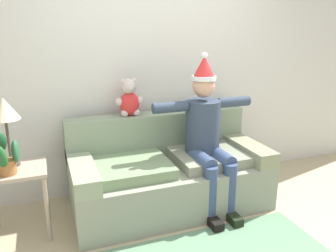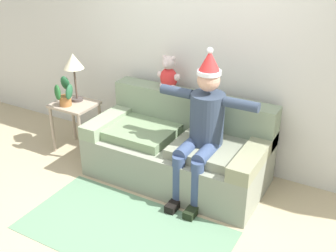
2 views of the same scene
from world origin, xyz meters
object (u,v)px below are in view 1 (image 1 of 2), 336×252
at_px(table_lamp, 4,112).
at_px(person_seated, 207,132).
at_px(side_table, 17,181).
at_px(couch, 167,172).
at_px(teddy_bear, 129,99).
at_px(potted_plant, 6,157).

bearing_deg(table_lamp, person_seated, -5.73).
height_order(person_seated, side_table, person_seated).
bearing_deg(table_lamp, couch, -0.20).
relative_size(person_seated, table_lamp, 2.61).
bearing_deg(table_lamp, side_table, -72.52).
bearing_deg(teddy_bear, table_lamp, -165.58).
relative_size(teddy_bear, side_table, 0.62).
bearing_deg(couch, table_lamp, 179.80).
bearing_deg(table_lamp, potted_plant, -94.22).
bearing_deg(side_table, person_seated, -2.95).
bearing_deg(teddy_bear, potted_plant, -157.29).
relative_size(couch, table_lamp, 3.26).
xyz_separation_m(person_seated, side_table, (-1.73, 0.09, -0.27)).
bearing_deg(side_table, couch, 3.40).
distance_m(person_seated, table_lamp, 1.79).
relative_size(side_table, table_lamp, 1.06).
distance_m(teddy_bear, table_lamp, 1.15).
bearing_deg(potted_plant, person_seated, 0.31).
relative_size(person_seated, teddy_bear, 4.00).
bearing_deg(teddy_bear, side_table, -161.03).
height_order(couch, person_seated, person_seated).
height_order(side_table, table_lamp, table_lamp).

